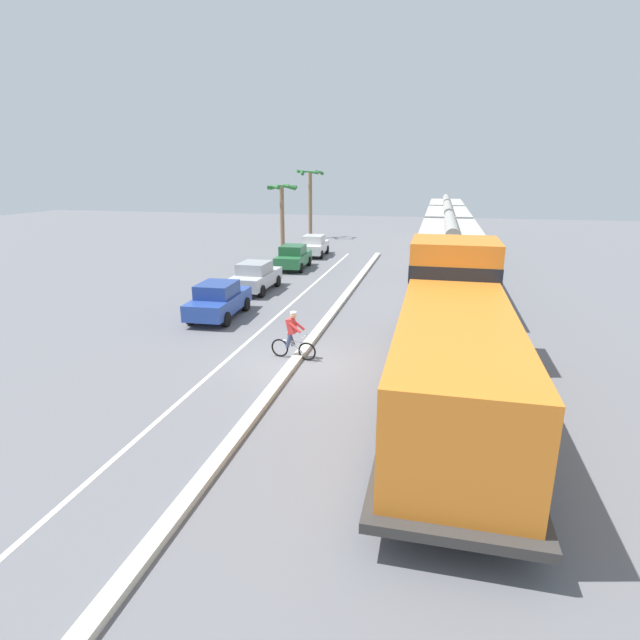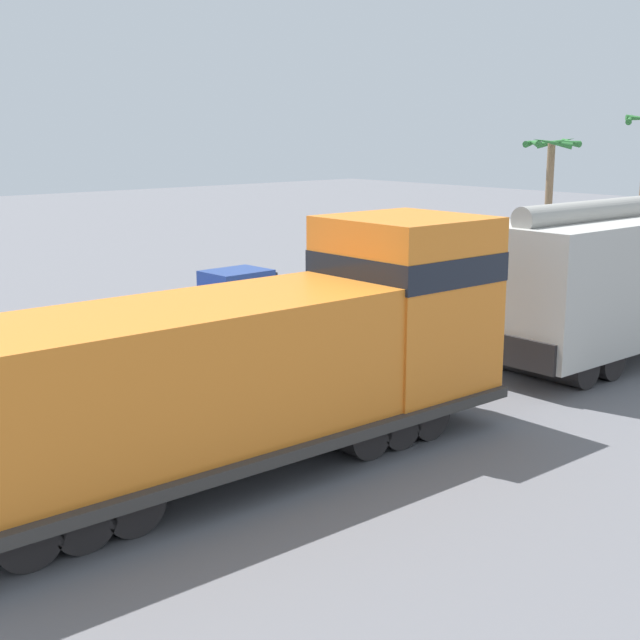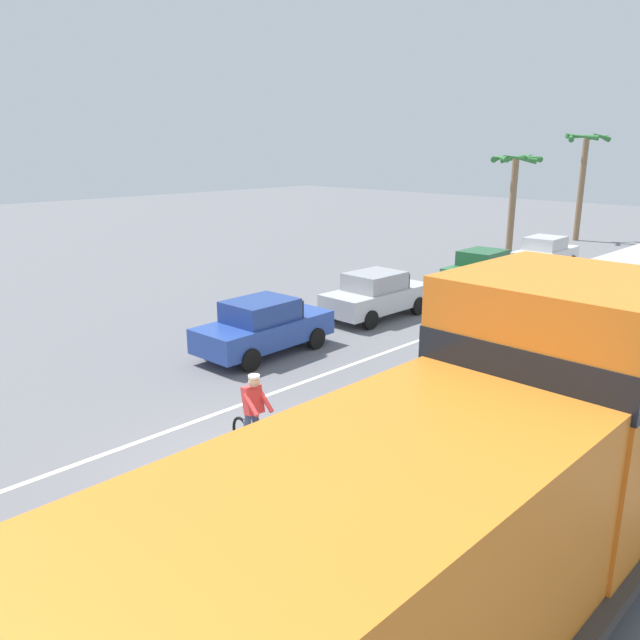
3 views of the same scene
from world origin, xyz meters
TOP-DOWN VIEW (x-y plane):
  - ground_plane at (0.00, 0.00)m, footprint 120.00×120.00m
  - median_curb at (0.00, 6.00)m, footprint 0.36×36.00m
  - lane_stripe at (-2.40, 6.00)m, footprint 0.14×36.00m
  - locomotive at (5.11, -2.09)m, footprint 3.10×11.61m
  - hopper_car_lead at (5.11, 10.07)m, footprint 2.90×10.60m
  - parked_car_blue at (-4.87, 4.52)m, footprint 1.98×4.27m
  - parked_car_silver at (-5.09, 9.87)m, footprint 1.87×4.22m
  - parked_car_green at (-4.89, 16.65)m, footprint 1.98×4.27m
  - parked_car_white at (-4.83, 22.28)m, footprint 1.99×4.28m
  - cyclist at (-0.19, 0.30)m, footprint 1.70×0.52m
  - palm_tree_near at (-8.31, 25.26)m, footprint 2.74×2.78m

SIDE VIEW (x-z plane):
  - ground_plane at x=0.00m, z-range 0.00..0.00m
  - lane_stripe at x=-2.40m, z-range 0.00..0.01m
  - median_curb at x=0.00m, z-range 0.00..0.16m
  - parked_car_blue at x=-4.87m, z-range 0.01..1.63m
  - parked_car_silver at x=-5.09m, z-range 0.01..1.63m
  - parked_car_green at x=-4.89m, z-range 0.01..1.63m
  - parked_car_white at x=-4.83m, z-range 0.01..1.63m
  - cyclist at x=-0.19m, z-range -0.04..1.67m
  - locomotive at x=5.11m, z-range -0.30..3.90m
  - hopper_car_lead at x=5.11m, z-range -0.01..4.17m
  - palm_tree_near at x=-8.31m, z-range 1.45..6.97m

